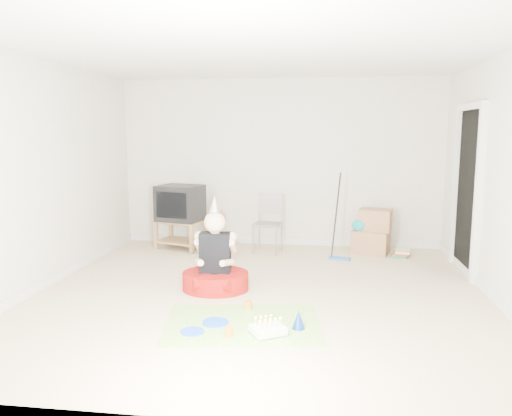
# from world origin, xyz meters

# --- Properties ---
(ground) EXTENTS (5.00, 5.00, 0.00)m
(ground) POSITION_xyz_m (0.00, 0.00, 0.00)
(ground) COLOR beige
(ground) RESTS_ON ground
(doorway_recess) EXTENTS (0.02, 0.90, 2.05)m
(doorway_recess) POSITION_xyz_m (2.48, 1.20, 1.02)
(doorway_recess) COLOR black
(doorway_recess) RESTS_ON ground
(tv_stand) EXTENTS (0.81, 0.65, 0.44)m
(tv_stand) POSITION_xyz_m (-1.47, 1.97, 0.26)
(tv_stand) COLOR #976E44
(tv_stand) RESTS_ON ground
(crt_tv) EXTENTS (0.73, 0.65, 0.54)m
(crt_tv) POSITION_xyz_m (-1.47, 1.97, 0.71)
(crt_tv) COLOR black
(crt_tv) RESTS_ON tv_stand
(folding_chair) EXTENTS (0.45, 0.43, 0.87)m
(folding_chair) POSITION_xyz_m (-0.13, 1.92, 0.43)
(folding_chair) COLOR gray
(folding_chair) RESTS_ON ground
(cardboard_boxes) EXTENTS (0.62, 0.53, 0.66)m
(cardboard_boxes) POSITION_xyz_m (1.41, 2.08, 0.32)
(cardboard_boxes) COLOR #A67650
(cardboard_boxes) RESTS_ON ground
(floor_mop) EXTENTS (0.32, 0.39, 1.20)m
(floor_mop) POSITION_xyz_m (0.92, 1.62, 0.26)
(floor_mop) COLOR blue
(floor_mop) RESTS_ON ground
(book_pile) EXTENTS (0.32, 0.36, 0.10)m
(book_pile) POSITION_xyz_m (1.82, 1.93, 0.05)
(book_pile) COLOR #27764D
(book_pile) RESTS_ON ground
(seated_woman) EXTENTS (0.79, 0.79, 1.08)m
(seated_woman) POSITION_xyz_m (-0.52, 0.06, 0.24)
(seated_woman) COLOR #9A130E
(seated_woman) RESTS_ON ground
(party_mat) EXTENTS (1.57, 1.24, 0.01)m
(party_mat) POSITION_xyz_m (-0.05, -0.91, 0.00)
(party_mat) COLOR #EB318F
(party_mat) RESTS_ON ground
(birthday_cake) EXTENTS (0.36, 0.34, 0.14)m
(birthday_cake) POSITION_xyz_m (0.21, -1.13, 0.04)
(birthday_cake) COLOR white
(birthday_cake) RESTS_ON party_mat
(blue_plate_near) EXTENTS (0.27, 0.27, 0.01)m
(blue_plate_near) POSITION_xyz_m (-0.31, -0.94, 0.01)
(blue_plate_near) COLOR blue
(blue_plate_near) RESTS_ON party_mat
(blue_plate_far) EXTENTS (0.23, 0.23, 0.01)m
(blue_plate_far) POSITION_xyz_m (-0.47, -1.18, 0.01)
(blue_plate_far) COLOR blue
(blue_plate_far) RESTS_ON party_mat
(orange_cup_near) EXTENTS (0.08, 0.08, 0.08)m
(orange_cup_near) POSITION_xyz_m (-0.06, -0.53, 0.05)
(orange_cup_near) COLOR orange
(orange_cup_near) RESTS_ON party_mat
(orange_cup_far) EXTENTS (0.09, 0.09, 0.09)m
(orange_cup_far) POSITION_xyz_m (-0.12, -1.22, 0.05)
(orange_cup_far) COLOR orange
(orange_cup_far) RESTS_ON party_mat
(blue_party_hat) EXTENTS (0.15, 0.15, 0.18)m
(blue_party_hat) POSITION_xyz_m (0.47, -0.97, 0.09)
(blue_party_hat) COLOR #1845AA
(blue_party_hat) RESTS_ON party_mat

